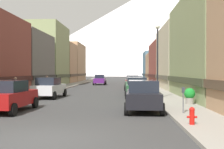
# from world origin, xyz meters

# --- Properties ---
(ground_plane) EXTENTS (400.00, 400.00, 0.00)m
(ground_plane) POSITION_xyz_m (0.00, 0.00, 0.00)
(ground_plane) COLOR #373737
(sidewalk_left) EXTENTS (2.50, 100.00, 0.15)m
(sidewalk_left) POSITION_xyz_m (-6.25, 35.00, 0.07)
(sidewalk_left) COLOR gray
(sidewalk_left) RESTS_ON ground
(sidewalk_right) EXTENTS (2.50, 100.00, 0.15)m
(sidewalk_right) POSITION_xyz_m (6.25, 35.00, 0.07)
(sidewalk_right) COLOR gray
(sidewalk_right) RESTS_ON ground
(storefront_left_2) EXTENTS (6.44, 10.17, 7.32)m
(storefront_left_2) POSITION_xyz_m (-10.57, 26.75, 3.52)
(storefront_left_2) COLOR #66605B
(storefront_left_2) RESTS_ON ground
(storefront_left_3) EXTENTS (7.27, 10.57, 10.15)m
(storefront_left_3) POSITION_xyz_m (-10.98, 37.69, 4.91)
(storefront_left_3) COLOR #8C9966
(storefront_left_3) RESTS_ON ground
(storefront_left_4) EXTENTS (8.50, 8.24, 8.00)m
(storefront_left_4) POSITION_xyz_m (-11.60, 47.49, 3.86)
(storefront_left_4) COLOR tan
(storefront_left_4) RESTS_ON ground
(storefront_left_5) EXTENTS (8.20, 13.10, 8.96)m
(storefront_left_5) POSITION_xyz_m (-11.45, 58.52, 4.32)
(storefront_left_5) COLOR tan
(storefront_left_5) RESTS_ON ground
(storefront_right_2) EXTENTS (6.57, 12.05, 8.00)m
(storefront_right_2) POSITION_xyz_m (10.64, 27.43, 3.85)
(storefront_right_2) COLOR beige
(storefront_right_2) RESTS_ON ground
(storefront_right_3) EXTENTS (9.84, 13.00, 7.30)m
(storefront_right_3) POSITION_xyz_m (12.27, 40.25, 3.51)
(storefront_right_3) COLOR brown
(storefront_right_3) RESTS_ON ground
(storefront_right_4) EXTENTS (7.84, 8.14, 6.09)m
(storefront_right_4) POSITION_xyz_m (11.27, 51.20, 2.93)
(storefront_right_4) COLOR tan
(storefront_right_4) RESTS_ON ground
(storefront_right_5) EXTENTS (9.72, 9.64, 7.16)m
(storefront_right_5) POSITION_xyz_m (12.21, 60.65, 3.44)
(storefront_right_5) COLOR slate
(storefront_right_5) RESTS_ON ground
(car_left_0) EXTENTS (2.14, 4.44, 1.78)m
(car_left_0) POSITION_xyz_m (-3.80, 6.41, 0.90)
(car_left_0) COLOR #9E1111
(car_left_0) RESTS_ON ground
(car_left_1) EXTENTS (2.25, 4.48, 1.78)m
(car_left_1) POSITION_xyz_m (-3.80, 14.99, 0.90)
(car_left_1) COLOR silver
(car_left_1) RESTS_ON ground
(car_right_0) EXTENTS (2.16, 4.45, 1.78)m
(car_right_0) POSITION_xyz_m (3.80, 6.88, 0.90)
(car_right_0) COLOR black
(car_right_0) RESTS_ON ground
(car_right_1) EXTENTS (2.11, 4.42, 1.78)m
(car_right_1) POSITION_xyz_m (3.80, 15.74, 0.90)
(car_right_1) COLOR #265933
(car_right_1) RESTS_ON ground
(car_right_2) EXTENTS (2.23, 4.48, 1.78)m
(car_right_2) POSITION_xyz_m (3.80, 22.74, 0.90)
(car_right_2) COLOR #265933
(car_right_2) RESTS_ON ground
(car_right_3) EXTENTS (2.07, 4.41, 1.78)m
(car_right_3) POSITION_xyz_m (3.80, 29.78, 0.90)
(car_right_3) COLOR #9E1111
(car_right_3) RESTS_ON ground
(car_driving_0) EXTENTS (2.06, 4.40, 1.78)m
(car_driving_0) POSITION_xyz_m (-1.60, 40.27, 0.90)
(car_driving_0) COLOR #591E72
(car_driving_0) RESTS_ON ground
(fire_hydrant_near) EXTENTS (0.40, 0.22, 0.70)m
(fire_hydrant_near) POSITION_xyz_m (5.45, 2.12, 0.53)
(fire_hydrant_near) COLOR red
(fire_hydrant_near) RESTS_ON sidewalk_right
(parking_meter_near) EXTENTS (0.14, 0.10, 1.33)m
(parking_meter_near) POSITION_xyz_m (5.75, 5.29, 1.01)
(parking_meter_near) COLOR #595960
(parking_meter_near) RESTS_ON sidewalk_right
(potted_plant_0) EXTENTS (0.72, 0.72, 1.06)m
(potted_plant_0) POSITION_xyz_m (7.00, 9.35, 0.74)
(potted_plant_0) COLOR gray
(potted_plant_0) RESTS_ON sidewalk_right
(pedestrian_0) EXTENTS (0.36, 0.36, 1.67)m
(pedestrian_0) POSITION_xyz_m (-6.25, 23.04, 0.92)
(pedestrian_0) COLOR brown
(pedestrian_0) RESTS_ON sidewalk_left
(pedestrian_1) EXTENTS (0.36, 0.36, 1.69)m
(pedestrian_1) POSITION_xyz_m (-6.25, 13.61, 0.93)
(pedestrian_1) COLOR navy
(pedestrian_1) RESTS_ON sidewalk_left
(streetlamp_right) EXTENTS (0.36, 0.36, 5.86)m
(streetlamp_right) POSITION_xyz_m (5.35, 13.16, 3.99)
(streetlamp_right) COLOR black
(streetlamp_right) RESTS_ON sidewalk_right
(mountain_backdrop) EXTENTS (269.24, 269.24, 81.80)m
(mountain_backdrop) POSITION_xyz_m (29.89, 260.00, 40.90)
(mountain_backdrop) COLOR silver
(mountain_backdrop) RESTS_ON ground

